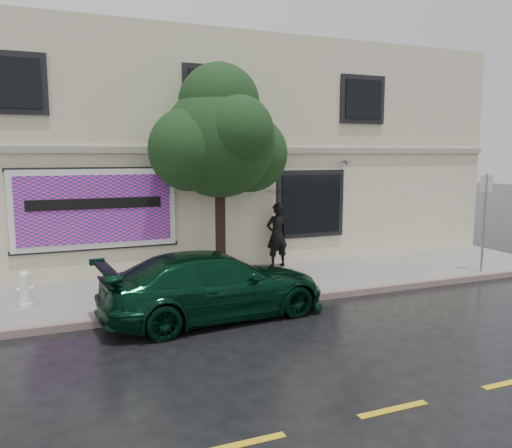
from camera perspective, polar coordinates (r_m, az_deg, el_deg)
name	(u,v)px	position (r m, az deg, el deg)	size (l,w,h in m)	color
ground	(285,328)	(10.31, 3.31, -11.79)	(90.00, 90.00, 0.00)	black
sidewalk	(232,286)	(13.16, -2.77, -7.04)	(20.00, 3.50, 0.15)	gray
curb	(257,304)	(11.59, 0.11, -9.13)	(20.00, 0.18, 0.16)	slate
road_marking	(393,409)	(7.56, 15.40, -19.74)	(19.00, 0.12, 0.01)	gold
building	(179,154)	(18.24, -8.83, 7.94)	(20.00, 8.12, 7.00)	beige
billboard	(96,209)	(13.79, -17.83, 1.64)	(4.30, 0.16, 2.20)	white
car	(215,285)	(10.79, -4.72, -6.94)	(2.16, 4.89, 1.42)	black
pedestrian	(277,235)	(14.81, 2.41, -1.25)	(0.70, 0.46, 1.92)	black
umbrella	(277,191)	(14.66, 2.44, 3.74)	(0.90, 0.90, 0.67)	black
street_tree	(220,142)	(13.55, -4.19, 9.32)	(3.01, 3.01, 5.18)	black
fire_hydrant	(25,289)	(12.15, -24.87, -6.79)	(0.33, 0.31, 0.80)	white
sign_pole	(485,214)	(15.49, 24.66, 1.06)	(0.33, 0.14, 2.80)	gray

